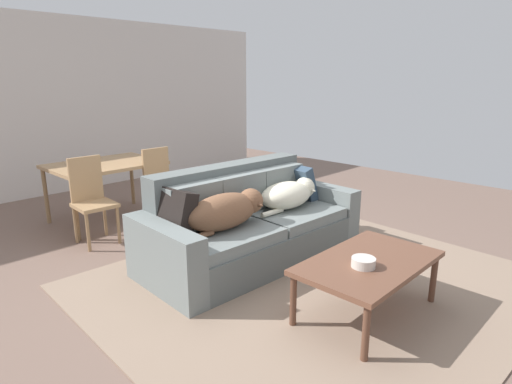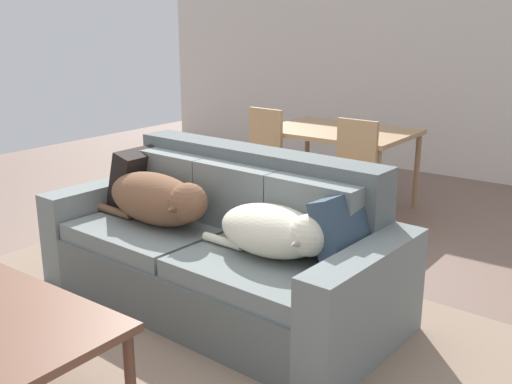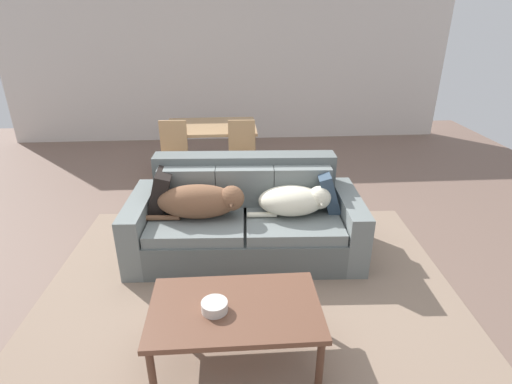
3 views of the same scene
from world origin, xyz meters
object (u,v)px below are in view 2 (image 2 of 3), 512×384
couch (223,249)px  dining_chair_near_right (349,173)px  throw_pillow_by_right_arm (346,231)px  dog_on_left_cushion (159,199)px  throw_pillow_by_left_arm (140,179)px  dining_chair_near_left (258,158)px  dog_on_right_cushion (276,231)px  dining_table (339,137)px

couch → dining_chair_near_right: (0.03, 1.56, 0.17)m
couch → throw_pillow_by_right_arm: bearing=3.7°
dog_on_left_cushion → throw_pillow_by_left_arm: (-0.42, 0.23, 0.02)m
couch → dog_on_left_cushion: bearing=-158.8°
dog_on_left_cushion → dining_chair_near_left: size_ratio=1.00×
dog_on_left_cushion → dog_on_right_cushion: (0.88, 0.01, -0.02)m
throw_pillow_by_left_arm → dining_chair_near_left: size_ratio=0.44×
couch → throw_pillow_by_left_arm: (-0.82, 0.09, 0.30)m
dog_on_right_cushion → dining_table: size_ratio=0.62×
throw_pillow_by_right_arm → dog_on_right_cushion: bearing=-158.0°
couch → dog_on_left_cushion: couch is taller
dog_on_left_cushion → throw_pillow_by_right_arm: bearing=9.6°
dog_on_right_cushion → dining_table: (-0.88, 2.28, 0.08)m
throw_pillow_by_left_arm → throw_pillow_by_right_arm: (1.65, -0.08, -0.01)m
dining_table → dog_on_right_cushion: bearing=-69.0°
dog_on_left_cushion → dining_chair_near_left: (-0.48, 1.69, -0.11)m
dog_on_left_cushion → dining_chair_near_right: (0.43, 1.70, -0.11)m
dining_chair_near_right → dining_chair_near_left: bearing=-178.1°
couch → throw_pillow_by_left_arm: 0.88m
throw_pillow_by_left_arm → dining_table: 2.10m
dining_table → dining_chair_near_right: 0.74m
dining_table → dining_chair_near_left: 0.78m
dog_on_left_cushion → dining_table: 2.29m
couch → dining_chair_near_left: (-0.88, 1.56, 0.18)m
couch → dog_on_left_cushion: (-0.41, -0.14, 0.28)m
couch → dining_table: bearing=103.1°
dog_on_left_cushion → dining_table: bearing=92.5°
dining_chair_near_left → dog_on_right_cushion: bearing=-48.2°
throw_pillow_by_left_arm → dining_chair_near_left: (-0.06, 1.47, -0.13)m
dog_on_right_cushion → dining_chair_near_right: size_ratio=0.86×
throw_pillow_by_right_arm → dining_chair_near_left: (-1.71, 1.54, -0.12)m
dining_chair_near_right → dog_on_left_cushion: bearing=-102.8°
dog_on_left_cushion → throw_pillow_by_right_arm: throw_pillow_by_right_arm is taller
dining_table → dining_chair_near_right: (0.43, -0.59, -0.16)m
throw_pillow_by_left_arm → dining_table: (0.42, 2.06, 0.03)m
dog_on_right_cushion → throw_pillow_by_left_arm: bearing=173.2°
throw_pillow_by_right_arm → dining_chair_near_left: size_ratio=0.42×
dog_on_left_cushion → dining_chair_near_right: size_ratio=1.02×
dog_on_left_cushion → dining_table: (0.01, 2.29, 0.05)m
dog_on_left_cushion → dining_table: dog_on_left_cushion is taller
dog_on_right_cushion → throw_pillow_by_right_arm: size_ratio=2.04×
throw_pillow_by_left_arm → dining_chair_near_right: dining_chair_near_right is taller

